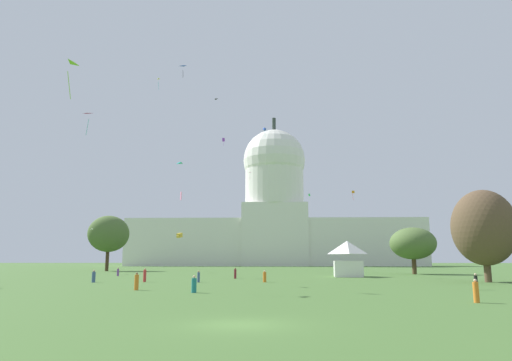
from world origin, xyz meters
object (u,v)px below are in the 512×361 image
(tree_east_near, at_px, (484,228))
(person_orange_front_right, at_px, (476,292))
(event_tent, at_px, (348,258))
(person_black_near_tree_east, at_px, (476,282))
(kite_black_high, at_px, (215,99))
(kite_violet_high, at_px, (224,140))
(tree_west_far, at_px, (109,234))
(person_denim_lawn_far_right, at_px, (199,277))
(tree_east_mid, at_px, (413,243))
(kite_white_low, at_px, (89,231))
(kite_pink_low, at_px, (181,196))
(person_denim_back_center, at_px, (94,277))
(person_orange_mid_right, at_px, (265,277))
(person_teal_near_tent, at_px, (194,285))
(kite_yellow_high, at_px, (160,81))
(kite_magenta_mid, at_px, (86,116))
(person_purple_deep_crowd, at_px, (118,272))
(kite_gold_low, at_px, (180,235))
(kite_orange_mid, at_px, (353,193))
(kite_blue_high, at_px, (265,129))
(person_maroon_mid_center, at_px, (235,274))
(capitol_building, at_px, (275,218))
(person_orange_mid_left, at_px, (137,282))
(person_red_aisle_center, at_px, (145,276))
(kite_green_mid, at_px, (309,195))
(kite_blue_high_b, at_px, (184,68))
(kite_pink_high, at_px, (249,173))

(tree_east_near, bearing_deg, person_orange_front_right, -116.26)
(event_tent, height_order, person_black_near_tree_east, event_tent)
(kite_black_high, height_order, kite_violet_high, kite_black_high)
(tree_west_far, xyz_separation_m, person_denim_lawn_far_right, (32.65, -56.47, -8.71))
(tree_east_mid, relative_size, kite_white_low, 8.89)
(kite_pink_low, bearing_deg, person_denim_back_center, 0.45)
(person_orange_mid_right, distance_m, kite_violet_high, 104.63)
(tree_east_near, bearing_deg, tree_east_mid, 88.85)
(event_tent, bearing_deg, person_teal_near_tent, -111.88)
(kite_yellow_high, bearing_deg, kite_magenta_mid, 156.32)
(kite_white_low, relative_size, kite_yellow_high, 0.35)
(person_purple_deep_crowd, distance_m, kite_black_high, 62.58)
(kite_gold_low, bearing_deg, kite_orange_mid, 81.16)
(person_teal_near_tent, bearing_deg, kite_gold_low, 56.50)
(person_denim_back_center, height_order, kite_magenta_mid, kite_magenta_mid)
(tree_east_near, xyz_separation_m, kite_blue_high, (-30.56, 123.81, 50.41))
(event_tent, distance_m, person_maroon_mid_center, 20.32)
(person_teal_near_tent, height_order, kite_black_high, kite_black_high)
(capitol_building, height_order, person_orange_front_right, capitol_building)
(kite_pink_low, distance_m, kite_gold_low, 28.14)
(person_denim_lawn_far_right, distance_m, kite_violet_high, 104.38)
(person_orange_mid_left, bearing_deg, person_red_aisle_center, -76.12)
(tree_east_mid, bearing_deg, kite_blue_high, 108.82)
(kite_pink_low, height_order, kite_white_low, kite_pink_low)
(kite_green_mid, distance_m, kite_yellow_high, 65.39)
(tree_east_mid, xyz_separation_m, kite_blue_high_b, (-47.06, -1.41, 37.48))
(person_denim_lawn_far_right, relative_size, kite_black_high, 1.27)
(person_red_aisle_center, xyz_separation_m, person_orange_mid_right, (15.53, -0.11, -0.14))
(kite_green_mid, xyz_separation_m, kite_magenta_mid, (-49.61, -78.23, 4.58))
(person_orange_mid_left, relative_size, person_black_near_tree_east, 1.06)
(person_red_aisle_center, distance_m, person_orange_mid_right, 15.53)
(person_maroon_mid_center, xyz_separation_m, kite_pink_low, (-9.81, 5.37, 12.78))
(tree_east_near, xyz_separation_m, kite_pink_high, (-37.29, 131.28, 32.87))
(kite_white_low, bearing_deg, event_tent, 49.37)
(person_orange_front_right, xyz_separation_m, kite_blue_high_b, (-32.49, 59.06, 42.82))
(kite_black_high, relative_size, kite_orange_mid, 0.32)
(kite_orange_mid, height_order, kite_white_low, kite_orange_mid)
(person_red_aisle_center, height_order, person_orange_mid_left, person_red_aisle_center)
(person_maroon_mid_center, relative_size, kite_yellow_high, 0.45)
(person_orange_mid_left, relative_size, kite_pink_low, 1.02)
(person_orange_mid_left, bearing_deg, person_denim_back_center, -54.81)
(person_red_aisle_center, height_order, kite_pink_high, kite_pink_high)
(person_red_aisle_center, bearing_deg, tree_east_near, -27.31)
(kite_yellow_high, bearing_deg, kite_pink_high, -42.45)
(tree_east_mid, relative_size, kite_orange_mid, 3.14)
(tree_east_near, xyz_separation_m, person_maroon_mid_center, (-33.21, 10.02, -6.22))
(capitol_building, height_order, tree_east_near, capitol_building)
(kite_violet_high, bearing_deg, person_black_near_tree_east, 131.14)
(person_orange_mid_right, height_order, kite_violet_high, kite_violet_high)
(event_tent, xyz_separation_m, person_maroon_mid_center, (-18.45, -8.19, -2.30))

